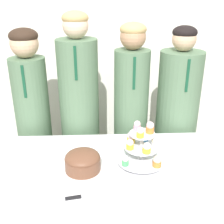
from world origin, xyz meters
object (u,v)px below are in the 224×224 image
Objects in this scene: round_cake at (83,161)px; student_0 at (35,129)px; cake_knife at (83,196)px; cupcake_stand at (142,146)px; student_1 at (80,125)px; student_3 at (175,130)px; student_2 at (130,127)px.

student_0 is at bearing 122.64° from round_cake.
cupcake_stand reaches higher than cake_knife.
student_1 is 0.73m from student_3.
cake_knife is 0.83m from student_1.
student_3 reaches higher than round_cake.
student_0 is 1.07m from student_3.
cupcake_stand is 0.19× the size of student_0.
student_3 is at bearing 0.00° from student_2.
cake_knife is at bearing -128.74° from student_3.
cake_knife is 0.17× the size of student_3.
student_1 reaches higher than student_3.
cupcake_stand is (0.32, 0.26, 0.12)m from cake_knife.
cake_knife is at bearing -85.78° from student_1.
student_1 is (-0.06, 0.83, -0.02)m from cake_knife.
student_0 is 0.34m from student_1.
cake_knife is 0.89m from student_2.
student_0 is (-0.72, 0.57, -0.17)m from cupcake_stand.
round_cake is 0.92m from student_3.
round_cake is at bearing -137.50° from student_3.
cake_knife is 0.92× the size of cupcake_stand.
student_0 is 0.93× the size of student_1.
student_3 is at bearing 0.00° from student_1.
student_0 is 0.72m from student_2.
cake_knife is at bearing -140.38° from cupcake_stand.
student_2 is (0.32, 0.83, -0.04)m from cake_knife.
round_cake is 0.22m from cake_knife.
student_3 is (0.67, 0.62, -0.14)m from round_cake.
student_1 is at bearing -180.00° from student_3.
cake_knife is at bearing -63.98° from student_0.
cake_knife is (0.01, -0.21, -0.06)m from round_cake.
cupcake_stand is 0.69m from student_3.
student_0 is at bearing -180.00° from student_1.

